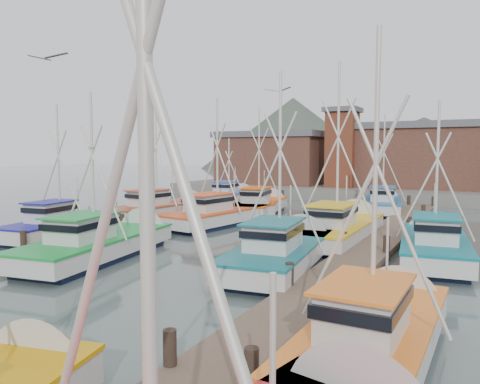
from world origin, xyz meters
The scene contains 21 objects.
ground centered at (0.00, 0.00, 0.00)m, with size 260.00×260.00×0.00m, color #475554.
dock_left centered at (-7.00, 4.04, 0.21)m, with size 2.30×46.00×1.50m.
dock_right centered at (7.00, 4.04, 0.21)m, with size 2.30×46.00×1.50m.
quay centered at (0.00, 37.00, 0.60)m, with size 44.00×16.00×1.20m, color slate.
shed_left centered at (-11.00, 35.00, 4.34)m, with size 12.72×8.48×6.20m.
shed_center centered at (6.00, 37.00, 4.69)m, with size 14.84×9.54×6.90m.
lookout_tower centered at (-2.00, 33.00, 5.55)m, with size 3.60×3.60×8.50m.
distant_hills centered at (-12.76, 122.59, 0.00)m, with size 175.00×140.00×42.00m.
boat_4 centered at (-4.13, -0.50, 0.68)m, with size 4.45×10.10×8.63m.
boat_5 centered at (4.20, 1.84, 0.68)m, with size 3.99×9.68×9.20m.
boat_6 centered at (-9.92, 2.52, 0.68)m, with size 3.67×8.73×8.46m.
boat_7 centered at (9.78, -5.70, 0.68)m, with size 3.42×8.21×8.48m.
boat_8 centered at (-4.12, 11.10, 0.68)m, with size 4.54×10.52×9.64m.
boat_9 centered at (4.71, 9.00, 0.69)m, with size 4.38×10.23×10.88m.
boat_10 centered at (-9.75, 11.56, 0.69)m, with size 4.05×9.60×9.93m.
boat_11 centered at (9.89, 6.50, 0.68)m, with size 3.89×9.23×8.11m.
boat_12 centered at (-4.15, 17.13, 0.68)m, with size 4.43×9.52×9.43m.
boat_13 centered at (4.38, 22.90, 0.68)m, with size 4.24×9.46×8.88m.
boat_14 centered at (-9.94, 22.65, 0.68)m, with size 3.52×8.75×6.97m.
gull_near centered at (-0.80, -6.24, 8.12)m, with size 1.52×0.66×0.24m.
gull_far centered at (2.14, 5.75, 8.25)m, with size 1.55×0.65×0.24m.
Camera 1 is at (11.98, -17.01, 5.08)m, focal length 35.00 mm.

